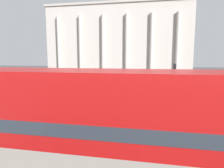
# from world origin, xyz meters

# --- Properties ---
(double_decker_bus) EXTENTS (10.84, 2.64, 4.35)m
(double_decker_bus) POSITION_xyz_m (-2.91, 4.60, 2.40)
(double_decker_bus) COLOR black
(double_decker_bus) RESTS_ON ground_plane
(plaza_building_left) EXTENTS (34.93, 12.06, 17.39)m
(plaza_building_left) POSITION_xyz_m (-9.15, 49.23, 8.70)
(plaza_building_left) COLOR #BCB2A8
(plaza_building_left) RESTS_ON ground_plane
(traffic_light_mid) EXTENTS (0.42, 0.24, 3.64)m
(traffic_light_mid) POSITION_xyz_m (0.30, 18.46, 2.39)
(traffic_light_mid) COLOR black
(traffic_light_mid) RESTS_ON ground_plane
(traffic_light_far) EXTENTS (0.42, 0.24, 3.99)m
(traffic_light_far) POSITION_xyz_m (2.22, 25.62, 2.60)
(traffic_light_far) COLOR black
(traffic_light_far) RESTS_ON ground_plane
(pedestrian_olive) EXTENTS (0.32, 0.32, 1.76)m
(pedestrian_olive) POSITION_xyz_m (-3.91, 26.22, 1.02)
(pedestrian_olive) COLOR #282B33
(pedestrian_olive) RESTS_ON ground_plane
(pedestrian_white) EXTENTS (0.32, 0.32, 1.75)m
(pedestrian_white) POSITION_xyz_m (-8.39, 30.69, 1.01)
(pedestrian_white) COLOR #282B33
(pedestrian_white) RESTS_ON ground_plane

